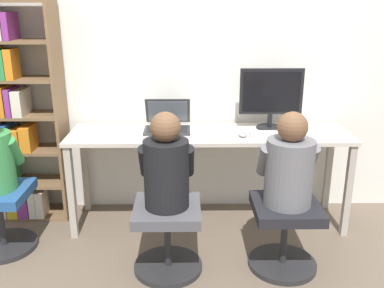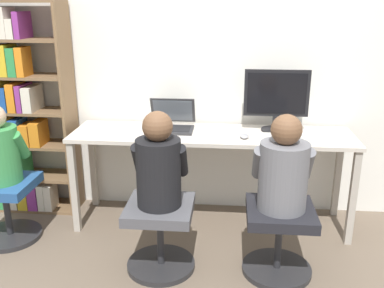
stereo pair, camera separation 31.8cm
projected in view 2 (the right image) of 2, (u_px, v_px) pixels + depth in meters
ground_plane at (209, 239)px, 3.32m from camera, size 14.00×14.00×0.00m
wall_back at (215, 60)px, 3.49m from camera, size 10.00×0.05×2.60m
desk at (212, 143)px, 3.36m from camera, size 2.19×0.56×0.78m
desktop_monitor at (276, 99)px, 3.32m from camera, size 0.50×0.21×0.48m
laptop at (171, 123)px, 3.43m from camera, size 0.36×0.34×0.24m
keyboard at (280, 137)px, 3.19m from camera, size 0.41×0.16×0.03m
computer_mouse_by_keyboard at (244, 136)px, 3.21m from camera, size 0.06×0.11×0.03m
office_chair_left at (279, 235)px, 2.83m from camera, size 0.47×0.47×0.48m
office_chair_right at (160, 231)px, 2.88m from camera, size 0.47×0.47×0.48m
person_at_monitor at (283, 169)px, 2.69m from camera, size 0.38×0.32×0.62m
person_at_laptop at (159, 165)px, 2.73m from camera, size 0.36×0.31×0.63m
bookshelf at (12, 114)px, 3.57m from camera, size 0.84×0.30×1.77m
office_chair_side at (6, 205)px, 3.25m from camera, size 0.47×0.47×0.48m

